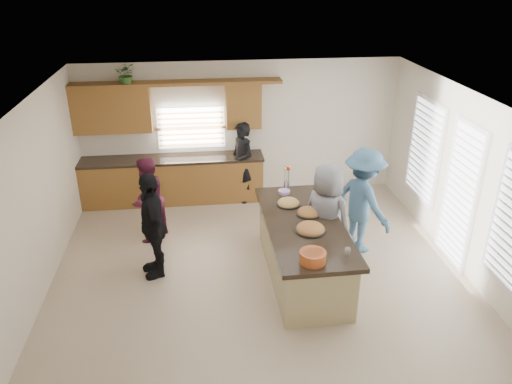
{
  "coord_description": "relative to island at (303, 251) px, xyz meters",
  "views": [
    {
      "loc": [
        -0.84,
        -6.83,
        4.56
      ],
      "look_at": [
        0.02,
        0.45,
        1.15
      ],
      "focal_mm": 35.0,
      "sensor_mm": 36.0,
      "label": 1
    }
  ],
  "objects": [
    {
      "name": "potted_plant",
      "position": [
        -2.82,
        3.12,
        2.16
      ],
      "size": [
        0.4,
        0.35,
        0.43
      ],
      "primitive_type": "imported",
      "rotation": [
        0.0,
        0.0,
        0.02
      ],
      "color": "#3B6D2B",
      "rests_on": "back_cabinetry"
    },
    {
      "name": "salad_bowl",
      "position": [
        -0.11,
        -1.09,
        0.58
      ],
      "size": [
        0.35,
        0.35,
        0.15
      ],
      "color": "#C35423",
      "rests_on": "island"
    },
    {
      "name": "back_cabinetry",
      "position": [
        -2.13,
        3.03,
        0.46
      ],
      "size": [
        4.08,
        0.66,
        2.46
      ],
      "color": "olive",
      "rests_on": "ground"
    },
    {
      "name": "platter_mid",
      "position": [
        0.13,
        0.26,
        0.52
      ],
      "size": [
        0.4,
        0.4,
        0.16
      ],
      "color": "black",
      "rests_on": "island"
    },
    {
      "name": "platter_back",
      "position": [
        -0.13,
        0.62,
        0.52
      ],
      "size": [
        0.4,
        0.4,
        0.16
      ],
      "color": "black",
      "rests_on": "island"
    },
    {
      "name": "right_wall_glazing",
      "position": [
        2.55,
        0.17,
        0.89
      ],
      "size": [
        0.06,
        4.0,
        2.25
      ],
      "color": "white",
      "rests_on": "ground"
    },
    {
      "name": "flower_vase",
      "position": [
        -0.05,
        1.25,
        0.73
      ],
      "size": [
        0.14,
        0.14,
        0.41
      ],
      "color": "silver",
      "rests_on": "island"
    },
    {
      "name": "woman_left_back",
      "position": [
        -0.68,
        2.85,
        0.38
      ],
      "size": [
        0.66,
        0.73,
        1.67
      ],
      "primitive_type": "imported",
      "rotation": [
        0.0,
        0.0,
        -1.01
      ],
      "color": "black",
      "rests_on": "ground"
    },
    {
      "name": "plate_stack",
      "position": [
        -0.12,
        1.07,
        0.52
      ],
      "size": [
        0.2,
        0.2,
        0.05
      ],
      "primitive_type": "cylinder",
      "color": "#CD9AE1",
      "rests_on": "island"
    },
    {
      "name": "island",
      "position": [
        0.0,
        0.0,
        0.0
      ],
      "size": [
        1.18,
        2.71,
        0.95
      ],
      "rotation": [
        0.0,
        0.0,
        0.01
      ],
      "color": "tan",
      "rests_on": "ground"
    },
    {
      "name": "woman_left_front",
      "position": [
        -2.3,
        0.35,
        0.41
      ],
      "size": [
        0.66,
        1.08,
        1.73
      ],
      "primitive_type": "imported",
      "rotation": [
        0.0,
        0.0,
        -1.32
      ],
      "color": "black",
      "rests_on": "ground"
    },
    {
      "name": "woman_left_mid",
      "position": [
        -2.47,
        1.47,
        0.32
      ],
      "size": [
        0.87,
        0.94,
        1.54
      ],
      "primitive_type": "imported",
      "rotation": [
        0.0,
        0.0,
        -2.08
      ],
      "color": "#591A34",
      "rests_on": "ground"
    },
    {
      "name": "woman_right_back",
      "position": [
        1.14,
        0.67,
        0.47
      ],
      "size": [
        1.13,
        1.37,
        1.84
      ],
      "primitive_type": "imported",
      "rotation": [
        0.0,
        0.0,
        2.02
      ],
      "color": "#3B6081",
      "rests_on": "ground"
    },
    {
      "name": "woman_right_front",
      "position": [
        0.41,
        0.24,
        0.44
      ],
      "size": [
        0.99,
        1.03,
        1.78
      ],
      "primitive_type": "imported",
      "rotation": [
        0.0,
        0.0,
        2.27
      ],
      "color": "slate",
      "rests_on": "ground"
    },
    {
      "name": "platter_front",
      "position": [
        0.04,
        -0.26,
        0.53
      ],
      "size": [
        0.47,
        0.47,
        0.19
      ],
      "color": "black",
      "rests_on": "island"
    },
    {
      "name": "clear_cup",
      "position": [
        0.39,
        -0.98,
        0.55
      ],
      "size": [
        0.08,
        0.08,
        0.11
      ],
      "primitive_type": "cylinder",
      "color": "white",
      "rests_on": "island"
    },
    {
      "name": "room_shell",
      "position": [
        -0.67,
        0.3,
        1.45
      ],
      "size": [
        6.52,
        6.02,
        2.81
      ],
      "color": "silver",
      "rests_on": "ground"
    },
    {
      "name": "floor",
      "position": [
        -0.67,
        0.3,
        -0.45
      ],
      "size": [
        6.5,
        6.5,
        0.0
      ],
      "primitive_type": "plane",
      "color": "tan",
      "rests_on": "ground"
    }
  ]
}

